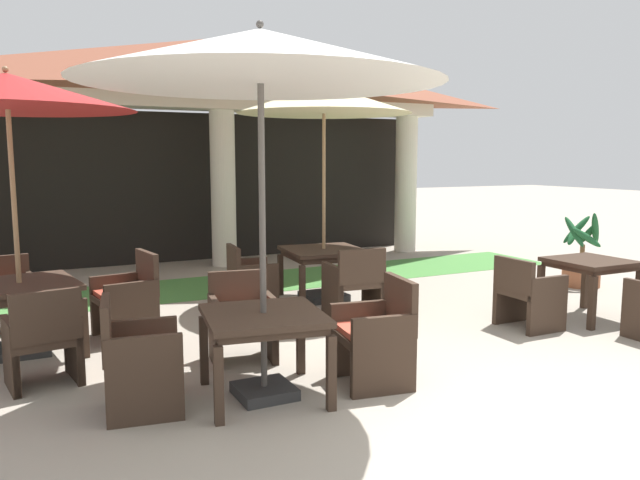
# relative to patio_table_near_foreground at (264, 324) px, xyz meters

# --- Properties ---
(ground_plane) EXTENTS (60.00, 60.00, 0.00)m
(ground_plane) POSITION_rel_patio_table_near_foreground_xyz_m (1.63, -1.49, -0.62)
(ground_plane) COLOR #9E9384
(background_pavilion) EXTENTS (9.09, 3.11, 4.03)m
(background_pavilion) POSITION_rel_patio_table_near_foreground_xyz_m (1.63, 6.28, 2.56)
(background_pavilion) COLOR beige
(background_pavilion) RESTS_ON ground
(lawn_strip) EXTENTS (10.89, 1.64, 0.01)m
(lawn_strip) POSITION_rel_patio_table_near_foreground_xyz_m (1.63, 4.47, -0.61)
(lawn_strip) COLOR #47843D
(lawn_strip) RESTS_ON ground
(patio_table_near_foreground) EXTENTS (1.07, 1.07, 0.71)m
(patio_table_near_foreground) POSITION_rel_patio_table_near_foreground_xyz_m (0.00, 0.00, 0.00)
(patio_table_near_foreground) COLOR #38281E
(patio_table_near_foreground) RESTS_ON ground
(patio_umbrella_near_foreground) EXTENTS (2.86, 2.86, 3.00)m
(patio_umbrella_near_foreground) POSITION_rel_patio_table_near_foreground_xyz_m (0.00, 0.00, 2.10)
(patio_umbrella_near_foreground) COLOR #2D2D2D
(patio_umbrella_near_foreground) RESTS_ON ground
(patio_chair_near_foreground_east) EXTENTS (0.66, 0.68, 0.93)m
(patio_chair_near_foreground_east) POSITION_rel_patio_table_near_foreground_xyz_m (0.98, -0.15, -0.19)
(patio_chair_near_foreground_east) COLOR #38281E
(patio_chair_near_foreground_east) RESTS_ON ground
(patio_chair_near_foreground_north) EXTENTS (0.67, 0.58, 0.85)m
(patio_chair_near_foreground_north) POSITION_rel_patio_table_near_foreground_xyz_m (0.15, 0.97, -0.20)
(patio_chair_near_foreground_north) COLOR #38281E
(patio_chair_near_foreground_north) RESTS_ON ground
(patio_chair_near_foreground_west) EXTENTS (0.65, 0.66, 0.90)m
(patio_chair_near_foreground_west) POSITION_rel_patio_table_near_foreground_xyz_m (-0.98, 0.15, -0.20)
(patio_chair_near_foreground_west) COLOR #38281E
(patio_chair_near_foreground_west) RESTS_ON ground
(patio_table_mid_left) EXTENTS (0.86, 0.86, 0.73)m
(patio_table_mid_left) POSITION_rel_patio_table_near_foreground_xyz_m (4.47, 0.59, 0.01)
(patio_table_mid_left) COLOR #38281E
(patio_table_mid_left) RESTS_ON ground
(patio_chair_mid_left_west) EXTENTS (0.56, 0.62, 0.83)m
(patio_chair_mid_left_west) POSITION_rel_patio_table_near_foreground_xyz_m (3.47, 0.59, -0.21)
(patio_chair_mid_left_west) COLOR #38281E
(patio_chair_mid_left_west) RESTS_ON ground
(patio_table_mid_right) EXTENTS (1.17, 1.17, 0.73)m
(patio_table_mid_right) POSITION_rel_patio_table_near_foreground_xyz_m (-1.76, 2.13, 0.02)
(patio_table_mid_right) COLOR #38281E
(patio_table_mid_right) RESTS_ON ground
(patio_umbrella_mid_right) EXTENTS (2.39, 2.39, 2.82)m
(patio_umbrella_mid_right) POSITION_rel_patio_table_near_foreground_xyz_m (-1.76, 2.13, 1.94)
(patio_umbrella_mid_right) COLOR #2D2D2D
(patio_umbrella_mid_right) RESTS_ON ground
(patio_chair_mid_right_east) EXTENTS (0.67, 0.69, 0.93)m
(patio_chair_mid_right_east) POSITION_rel_patio_table_near_foreground_xyz_m (-0.70, 2.28, -0.19)
(patio_chair_mid_right_east) COLOR #38281E
(patio_chair_mid_right_east) RESTS_ON ground
(patio_chair_mid_right_north) EXTENTS (0.68, 0.58, 0.83)m
(patio_chair_mid_right_north) POSITION_rel_patio_table_near_foreground_xyz_m (-1.92, 3.18, -0.22)
(patio_chair_mid_right_north) COLOR #38281E
(patio_chair_mid_right_north) RESTS_ON ground
(patio_chair_mid_right_south) EXTENTS (0.64, 0.58, 0.87)m
(patio_chair_mid_right_south) POSITION_rel_patio_table_near_foreground_xyz_m (-1.61, 1.08, -0.22)
(patio_chair_mid_right_south) COLOR #38281E
(patio_chair_mid_right_south) RESTS_ON ground
(patio_table_far_back) EXTENTS (1.13, 1.13, 0.71)m
(patio_table_far_back) POSITION_rel_patio_table_near_foreground_xyz_m (2.02, 2.93, 0.01)
(patio_table_far_back) COLOR #38281E
(patio_table_far_back) RESTS_ON ground
(patio_umbrella_far_back) EXTENTS (2.35, 2.35, 2.98)m
(patio_umbrella_far_back) POSITION_rel_patio_table_near_foreground_xyz_m (2.02, 2.93, 2.07)
(patio_umbrella_far_back) COLOR #2D2D2D
(patio_umbrella_far_back) RESTS_ON ground
(patio_chair_far_back_south) EXTENTS (0.67, 0.64, 0.89)m
(patio_chair_far_back_south) POSITION_rel_patio_table_near_foreground_xyz_m (1.92, 1.88, -0.19)
(patio_chair_far_back_south) COLOR #38281E
(patio_chair_far_back_south) RESTS_ON ground
(patio_chair_far_back_west) EXTENTS (0.62, 0.67, 0.81)m
(patio_chair_far_back_west) POSITION_rel_patio_table_near_foreground_xyz_m (0.98, 3.03, -0.23)
(patio_chair_far_back_west) COLOR #38281E
(patio_chair_far_back_west) RESTS_ON ground
(potted_palm_right_edge) EXTENTS (0.65, 0.66, 1.17)m
(potted_palm_right_edge) POSITION_rel_patio_table_near_foreground_xyz_m (5.97, 1.99, -0.29)
(potted_palm_right_edge) COLOR #995638
(potted_palm_right_edge) RESTS_ON ground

